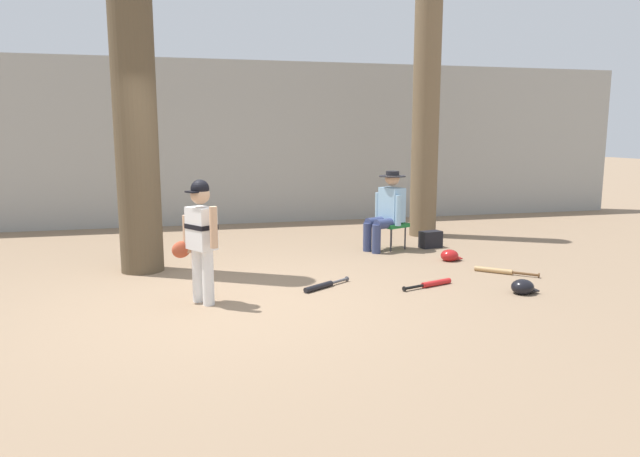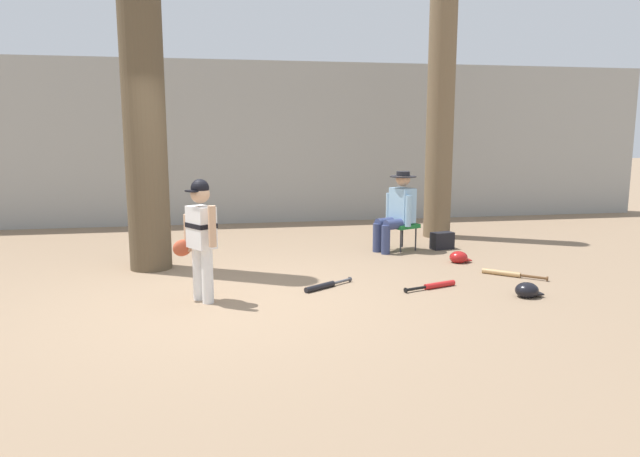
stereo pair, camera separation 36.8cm
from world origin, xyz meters
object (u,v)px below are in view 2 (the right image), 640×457
folding_stool (402,226)px  seated_spectator (397,209)px  handbag_beside_stool (442,241)px  batting_helmet_red (459,257)px  bat_red_barrel (436,285)px  batting_helmet_black (527,290)px  tree_behind_spectator (441,103)px  young_ballplayer (200,232)px  bat_wood_tan (506,273)px  tree_near_player (144,109)px  bat_black_composite (324,286)px

folding_stool → seated_spectator: seated_spectator is taller
handbag_beside_stool → batting_helmet_red: handbag_beside_stool is taller
bat_red_barrel → batting_helmet_black: 0.99m
tree_behind_spectator → bat_red_barrel: bearing=-111.7°
folding_stool → young_ballplayer: bearing=-143.0°
folding_stool → handbag_beside_stool: bearing=-3.9°
bat_wood_tan → batting_helmet_black: 0.94m
handbag_beside_stool → batting_helmet_black: bearing=-92.2°
seated_spectator → bat_red_barrel: (-0.22, -2.15, -0.61)m
bat_red_barrel → batting_helmet_black: bearing=-31.9°
bat_wood_tan → batting_helmet_black: bearing=-104.8°
batting_helmet_black → folding_stool: bearing=101.2°
seated_spectator → batting_helmet_red: bearing=-57.8°
bat_wood_tan → batting_helmet_red: batting_helmet_red is taller
tree_near_player → batting_helmet_black: bearing=-27.2°
tree_near_player → bat_wood_tan: size_ratio=7.77×
tree_behind_spectator → batting_helmet_red: size_ratio=17.58×
handbag_beside_stool → tree_near_player: bearing=-173.1°
young_ballplayer → handbag_beside_stool: (3.59, 2.18, -0.61)m
tree_behind_spectator → batting_helmet_black: 4.35m
handbag_beside_stool → bat_red_barrel: size_ratio=0.49×
tree_behind_spectator → young_ballplayer: 5.32m
seated_spectator → bat_wood_tan: size_ratio=1.91×
folding_stool → batting_helmet_black: (0.54, -2.71, -0.29)m
bat_red_barrel → bat_black_composite: (-1.28, 0.21, -0.00)m
bat_red_barrel → bat_wood_tan: bearing=19.4°
bat_black_composite → young_ballplayer: bearing=-169.6°
seated_spectator → batting_helmet_black: 2.80m
tree_behind_spectator → batting_helmet_black: (-0.44, -3.74, -2.18)m
folding_stool → batting_helmet_red: bearing=-62.9°
tree_near_player → bat_red_barrel: bearing=-26.0°
tree_near_player → bat_black_composite: size_ratio=7.63×
bat_red_barrel → batting_helmet_black: size_ratio=2.29×
batting_helmet_red → bat_black_composite: bearing=-154.6°
tree_near_player → seated_spectator: bearing=8.4°
tree_behind_spectator → seated_spectator: 2.21m
young_ballplayer → bat_wood_tan: (3.73, 0.42, -0.71)m
young_ballplayer → batting_helmet_red: 3.74m
folding_stool → bat_black_composite: size_ratio=0.82×
tree_near_player → tree_behind_spectator: (4.61, 1.59, 0.19)m
bat_wood_tan → tree_behind_spectator: bearing=86.0°
bat_red_barrel → bat_wood_tan: 1.15m
tree_near_player → handbag_beside_stool: (4.28, 0.52, -1.94)m
tree_behind_spectator → handbag_beside_stool: tree_behind_spectator is taller
tree_near_player → tree_behind_spectator: size_ratio=0.94×
bat_wood_tan → bat_black_composite: 2.37m
young_ballplayer → tree_behind_spectator: bearing=39.6°
handbag_beside_stool → batting_helmet_black: (-0.10, -2.67, -0.06)m
tree_near_player → folding_stool: (3.64, 0.56, -1.70)m
batting_helmet_red → bat_wood_tan: bearing=-71.7°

